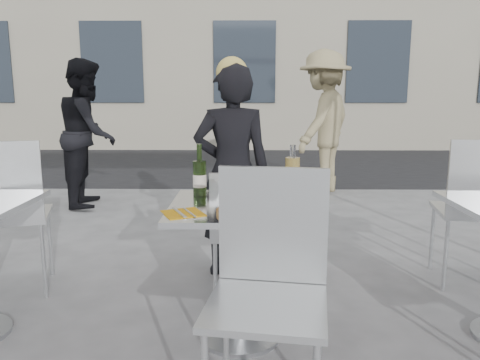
{
  "coord_description": "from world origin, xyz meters",
  "views": [
    {
      "loc": [
        0.03,
        -2.37,
        1.32
      ],
      "look_at": [
        0.0,
        0.15,
        0.85
      ],
      "focal_mm": 35.0,
      "sensor_mm": 36.0,
      "label": 1
    }
  ],
  "objects_px": {
    "pizza_far": "(260,193)",
    "napkin_right": "(297,216)",
    "main_table": "(240,243)",
    "wine_bottle": "(200,176)",
    "chair_far": "(241,224)",
    "woman_diner": "(232,172)",
    "napkin_left": "(183,213)",
    "wineglass_white_b": "(241,180)",
    "wineglass_red_a": "(244,185)",
    "sugar_shaker": "(289,194)",
    "salad_plate": "(248,195)",
    "pizza_near": "(253,211)",
    "carafe": "(292,176)",
    "wineglass_red_b": "(258,181)",
    "chair_near": "(269,273)",
    "pedestrian_a": "(88,133)",
    "wineglass_white_a": "(227,181)",
    "side_chair_rfar": "(478,201)",
    "pedestrian_b": "(323,122)",
    "side_chair_lfar": "(7,205)"
  },
  "relations": [
    {
      "from": "pedestrian_a",
      "to": "wineglass_white_a",
      "type": "distance_m",
      "value": 3.48
    },
    {
      "from": "pizza_far",
      "to": "wineglass_red_b",
      "type": "distance_m",
      "value": 0.16
    },
    {
      "from": "woman_diner",
      "to": "pedestrian_b",
      "type": "relative_size",
      "value": 0.81
    },
    {
      "from": "side_chair_lfar",
      "to": "wineglass_white_a",
      "type": "distance_m",
      "value": 1.51
    },
    {
      "from": "chair_near",
      "to": "carafe",
      "type": "xyz_separation_m",
      "value": [
        0.16,
        0.76,
        0.27
      ]
    },
    {
      "from": "side_chair_lfar",
      "to": "wineglass_white_a",
      "type": "relative_size",
      "value": 6.57
    },
    {
      "from": "chair_far",
      "to": "carafe",
      "type": "height_order",
      "value": "carafe"
    },
    {
      "from": "pizza_near",
      "to": "carafe",
      "type": "height_order",
      "value": "carafe"
    },
    {
      "from": "pizza_far",
      "to": "wineglass_white_b",
      "type": "distance_m",
      "value": 0.19
    },
    {
      "from": "pizza_near",
      "to": "pizza_far",
      "type": "height_order",
      "value": "pizza_far"
    },
    {
      "from": "wineglass_red_a",
      "to": "napkin_left",
      "type": "distance_m",
      "value": 0.35
    },
    {
      "from": "woman_diner",
      "to": "wineglass_red_b",
      "type": "relative_size",
      "value": 9.64
    },
    {
      "from": "pedestrian_a",
      "to": "wineglass_white_a",
      "type": "relative_size",
      "value": 10.84
    },
    {
      "from": "main_table",
      "to": "woman_diner",
      "type": "bearing_deg",
      "value": 93.98
    },
    {
      "from": "salad_plate",
      "to": "napkin_left",
      "type": "xyz_separation_m",
      "value": [
        -0.32,
        -0.26,
        -0.03
      ]
    },
    {
      "from": "napkin_right",
      "to": "pedestrian_a",
      "type": "bearing_deg",
      "value": 152.72
    },
    {
      "from": "pedestrian_b",
      "to": "wineglass_red_b",
      "type": "bearing_deg",
      "value": 16.79
    },
    {
      "from": "wine_bottle",
      "to": "sugar_shaker",
      "type": "relative_size",
      "value": 2.76
    },
    {
      "from": "main_table",
      "to": "chair_far",
      "type": "xyz_separation_m",
      "value": [
        0.0,
        0.47,
        -0.03
      ]
    },
    {
      "from": "side_chair_rfar",
      "to": "carafe",
      "type": "height_order",
      "value": "carafe"
    },
    {
      "from": "main_table",
      "to": "chair_far",
      "type": "height_order",
      "value": "chair_far"
    },
    {
      "from": "pizza_far",
      "to": "napkin_right",
      "type": "height_order",
      "value": "pizza_far"
    },
    {
      "from": "main_table",
      "to": "wine_bottle",
      "type": "xyz_separation_m",
      "value": [
        -0.22,
        0.18,
        0.32
      ]
    },
    {
      "from": "side_chair_rfar",
      "to": "napkin_right",
      "type": "bearing_deg",
      "value": 44.72
    },
    {
      "from": "main_table",
      "to": "pedestrian_b",
      "type": "bearing_deg",
      "value": 74.61
    },
    {
      "from": "chair_far",
      "to": "woman_diner",
      "type": "distance_m",
      "value": 0.55
    },
    {
      "from": "wine_bottle",
      "to": "sugar_shaker",
      "type": "xyz_separation_m",
      "value": [
        0.48,
        -0.17,
        -0.06
      ]
    },
    {
      "from": "main_table",
      "to": "sugar_shaker",
      "type": "xyz_separation_m",
      "value": [
        0.26,
        0.01,
        0.26
      ]
    },
    {
      "from": "chair_near",
      "to": "side_chair_rfar",
      "type": "distance_m",
      "value": 1.93
    },
    {
      "from": "woman_diner",
      "to": "salad_plate",
      "type": "relative_size",
      "value": 6.9
    },
    {
      "from": "sugar_shaker",
      "to": "wineglass_white_b",
      "type": "height_order",
      "value": "wineglass_white_b"
    },
    {
      "from": "napkin_left",
      "to": "wineglass_white_b",
      "type": "bearing_deg",
      "value": 20.86
    },
    {
      "from": "wine_bottle",
      "to": "wineglass_white_b",
      "type": "bearing_deg",
      "value": -20.87
    },
    {
      "from": "pedestrian_a",
      "to": "wineglass_red_b",
      "type": "bearing_deg",
      "value": -156.35
    },
    {
      "from": "chair_far",
      "to": "wineglass_white_b",
      "type": "relative_size",
      "value": 5.41
    },
    {
      "from": "side_chair_rfar",
      "to": "salad_plate",
      "type": "bearing_deg",
      "value": 31.06
    },
    {
      "from": "pizza_far",
      "to": "napkin_left",
      "type": "relative_size",
      "value": 1.27
    },
    {
      "from": "woman_diner",
      "to": "napkin_left",
      "type": "relative_size",
      "value": 6.36
    },
    {
      "from": "wineglass_red_a",
      "to": "side_chair_lfar",
      "type": "bearing_deg",
      "value": 159.96
    },
    {
      "from": "chair_far",
      "to": "wine_bottle",
      "type": "xyz_separation_m",
      "value": [
        -0.23,
        -0.29,
        0.36
      ]
    },
    {
      "from": "salad_plate",
      "to": "wineglass_white_b",
      "type": "xyz_separation_m",
      "value": [
        -0.04,
        0.02,
        0.07
      ]
    },
    {
      "from": "wine_bottle",
      "to": "chair_far",
      "type": "bearing_deg",
      "value": 52.26
    },
    {
      "from": "side_chair_rfar",
      "to": "woman_diner",
      "type": "height_order",
      "value": "woman_diner"
    },
    {
      "from": "pedestrian_b",
      "to": "wineglass_red_b",
      "type": "height_order",
      "value": "pedestrian_b"
    },
    {
      "from": "wineglass_white_a",
      "to": "side_chair_lfar",
      "type": "bearing_deg",
      "value": 162.98
    },
    {
      "from": "wineglass_red_a",
      "to": "pedestrian_b",
      "type": "bearing_deg",
      "value": 75.05
    },
    {
      "from": "pizza_far",
      "to": "wineglass_red_b",
      "type": "bearing_deg",
      "value": -96.88
    },
    {
      "from": "pizza_far",
      "to": "wineglass_red_a",
      "type": "relative_size",
      "value": 1.92
    },
    {
      "from": "chair_near",
      "to": "napkin_right",
      "type": "bearing_deg",
      "value": 75.15
    },
    {
      "from": "pizza_far",
      "to": "wineglass_red_a",
      "type": "bearing_deg",
      "value": -109.98
    }
  ]
}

